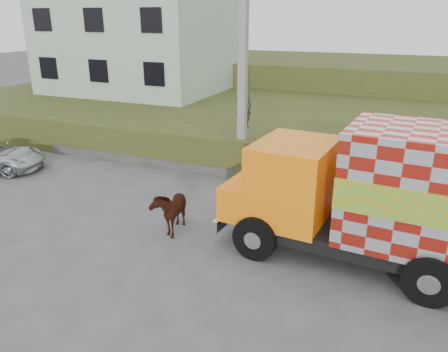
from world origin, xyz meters
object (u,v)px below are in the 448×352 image
at_px(pedestrian, 243,106).
at_px(utility_pole, 243,70).
at_px(cargo_truck, 402,199).
at_px(cow, 171,209).

bearing_deg(pedestrian, utility_pole, 98.47).
xyz_separation_m(cargo_truck, pedestrian, (-6.43, 6.37, 0.58)).
bearing_deg(pedestrian, cargo_truck, 124.63).
distance_m(utility_pole, cow, 6.19).
relative_size(utility_pole, cargo_truck, 0.98).
height_order(cargo_truck, pedestrian, cargo_truck).
xyz_separation_m(utility_pole, pedestrian, (-0.56, 1.61, -1.66)).
distance_m(utility_pole, cargo_truck, 7.89).
relative_size(utility_pole, pedestrian, 4.38).
height_order(utility_pole, cow, utility_pole).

